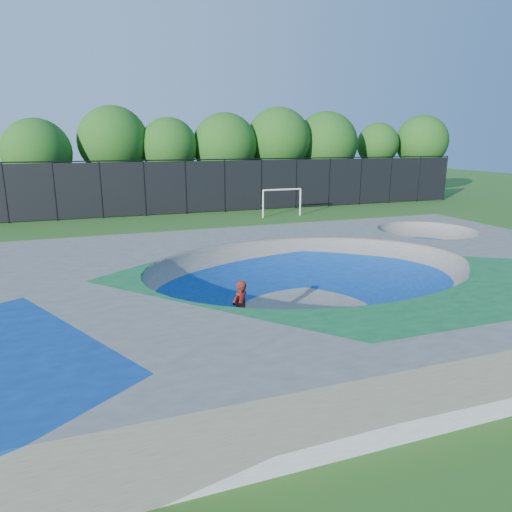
{
  "coord_description": "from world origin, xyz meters",
  "views": [
    {
      "loc": [
        -6.57,
        -12.89,
        5.39
      ],
      "look_at": [
        -0.89,
        3.0,
        1.1
      ],
      "focal_mm": 32.0,
      "sensor_mm": 36.0,
      "label": 1
    }
  ],
  "objects": [
    {
      "name": "ground",
      "position": [
        0.0,
        0.0,
        0.0
      ],
      "size": [
        120.0,
        120.0,
        0.0
      ],
      "primitive_type": "plane",
      "color": "#265618",
      "rests_on": "ground"
    },
    {
      "name": "skate_deck",
      "position": [
        0.0,
        0.0,
        0.75
      ],
      "size": [
        22.0,
        14.0,
        1.5
      ],
      "primitive_type": "cube",
      "color": "gray",
      "rests_on": "ground"
    },
    {
      "name": "skater",
      "position": [
        -2.95,
        -1.45,
        0.82
      ],
      "size": [
        0.72,
        0.65,
        1.64
      ],
      "primitive_type": "imported",
      "rotation": [
        0.0,
        0.0,
        3.71
      ],
      "color": "red",
      "rests_on": "ground"
    },
    {
      "name": "skateboard",
      "position": [
        -2.95,
        -1.45,
        0.03
      ],
      "size": [
        0.75,
        0.66,
        0.05
      ],
      "primitive_type": "cube",
      "rotation": [
        0.0,
        0.0,
        0.68
      ],
      "color": "black",
      "rests_on": "ground"
    },
    {
      "name": "soccer_goal",
      "position": [
        6.3,
        17.49,
        1.39
      ],
      "size": [
        3.04,
        0.12,
        2.01
      ],
      "color": "white",
      "rests_on": "ground"
    },
    {
      "name": "fence",
      "position": [
        0.0,
        21.0,
        2.1
      ],
      "size": [
        48.09,
        0.09,
        4.04
      ],
      "color": "black",
      "rests_on": "ground"
    },
    {
      "name": "treeline",
      "position": [
        0.54,
        25.41,
        5.07
      ],
      "size": [
        53.71,
        6.66,
        8.32
      ],
      "color": "#412E20",
      "rests_on": "ground"
    }
  ]
}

